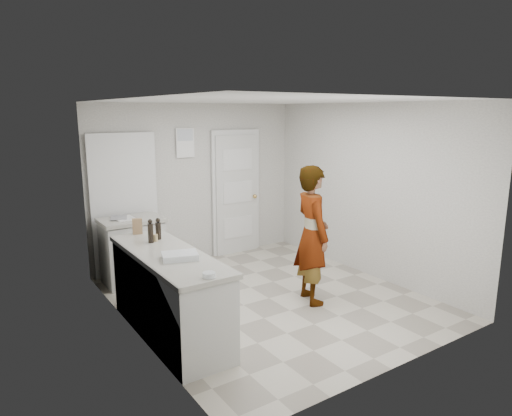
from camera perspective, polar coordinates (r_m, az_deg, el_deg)
ground at (r=6.03m, az=1.63°, el=-11.21°), size 4.00×4.00×0.00m
room_shell at (r=7.27m, az=-8.38°, el=1.16°), size 4.00×4.00×4.00m
main_counter at (r=5.05m, az=-10.76°, el=-10.90°), size 0.64×1.96×0.93m
side_counter at (r=6.67m, az=-15.13°, el=-5.42°), size 0.84×0.61×0.93m
person at (r=5.72m, az=7.03°, el=-3.34°), size 0.57×0.72×1.74m
cake_mix_box at (r=5.67m, az=-14.61°, el=-2.23°), size 0.13×0.09×0.19m
spice_jar at (r=5.32m, az=-12.45°, el=-3.67°), size 0.05×0.05×0.08m
oil_cruet_a at (r=5.38m, az=-12.12°, el=-2.60°), size 0.06×0.06×0.25m
oil_cruet_b at (r=5.25m, az=-13.05°, el=-2.87°), size 0.06×0.06×0.27m
baking_dish at (r=4.65m, az=-9.50°, el=-5.96°), size 0.41×0.34×0.06m
egg_bowl at (r=4.12m, az=-5.90°, el=-8.31°), size 0.12×0.12×0.05m
papers at (r=6.54m, az=-16.11°, el=-1.25°), size 0.26×0.33×0.01m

